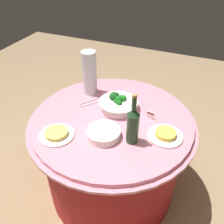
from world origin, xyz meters
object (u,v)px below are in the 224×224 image
Objects in this scene: plate_stack at (104,133)px; serving_tongs at (89,103)px; decorative_fruit_vase at (90,75)px; broccoli_bowl at (118,103)px; food_plate_fried_egg at (165,135)px; label_placard_front at (151,115)px; wine_bottle at (133,125)px; food_plate_noodles at (57,134)px.

plate_stack is 0.38m from serving_tongs.
broccoli_bowl is at bearing 157.32° from decorative_fruit_vase.
label_placard_front is at bearing -45.98° from food_plate_fried_egg.
label_placard_front reaches higher than plate_stack.
wine_bottle is 1.53× the size of food_plate_noodles.
plate_stack is (-0.03, 0.31, -0.02)m from broccoli_bowl.
label_placard_front is at bearing -127.39° from plate_stack.
label_placard_front is at bearing 179.92° from serving_tongs.
broccoli_bowl is 0.49m from food_plate_noodles.
food_plate_noodles is at bearing 86.55° from serving_tongs.
food_plate_fried_egg is (-0.18, -0.12, -0.11)m from wine_bottle.
decorative_fruit_vase reaches higher than food_plate_noodles.
wine_bottle is at bearing 140.36° from decorative_fruit_vase.
broccoli_bowl reaches higher than plate_stack.
label_placard_front is (-0.22, -0.29, 0.01)m from plate_stack.
decorative_fruit_vase is (0.28, -0.12, 0.11)m from broccoli_bowl.
plate_stack is 0.54m from decorative_fruit_vase.
label_placard_front is (-0.25, 0.03, -0.01)m from broccoli_bowl.
wine_bottle is 0.51m from serving_tongs.
decorative_fruit_vase is (0.31, -0.43, 0.12)m from plate_stack.
food_plate_noodles is at bearing 38.78° from label_placard_front.
decorative_fruit_vase is 0.56m from food_plate_noodles.
food_plate_noodles is (0.45, 0.14, -0.11)m from wine_bottle.
plate_stack is at bearing 130.92° from serving_tongs.
label_placard_front is at bearing -141.22° from food_plate_noodles.
broccoli_bowl is 0.83× the size of wine_bottle.
plate_stack is 3.82× the size of label_placard_front.
broccoli_bowl is at bearing -84.65° from plate_stack.
wine_bottle is at bearing -170.43° from plate_stack.
plate_stack is at bearing 9.57° from wine_bottle.
broccoli_bowl is 0.82× the size of decorative_fruit_vase.
decorative_fruit_vase reaches higher than wine_bottle.
label_placard_front reaches higher than food_plate_noodles.
decorative_fruit_vase is at bearing -67.66° from serving_tongs.
broccoli_bowl is 5.09× the size of label_placard_front.
plate_stack is at bearing 52.61° from label_placard_front.
broccoli_bowl is 1.79× the size of serving_tongs.
plate_stack is at bearing 125.61° from decorative_fruit_vase.
decorative_fruit_vase reaches higher than label_placard_front.
food_plate_fried_egg is at bearing 156.87° from decorative_fruit_vase.
decorative_fruit_vase is at bearing -15.13° from label_placard_front.
plate_stack is 0.62× the size of decorative_fruit_vase.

